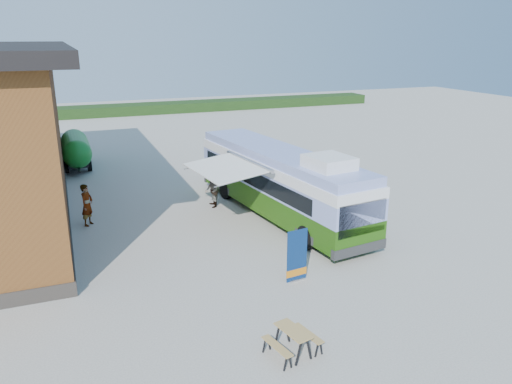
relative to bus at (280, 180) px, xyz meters
name	(u,v)px	position (x,y,z in m)	size (l,w,h in m)	color
ground	(266,263)	(-2.51, -4.47, -1.68)	(100.00, 100.00, 0.00)	#BCB7AD
hedge	(201,106)	(5.49, 33.53, -1.18)	(40.00, 3.00, 1.00)	#264419
bus	(280,180)	(0.00, 0.00, 0.00)	(3.93, 11.64, 3.51)	#2C6110
awning	(229,166)	(-2.43, -0.10, 0.88)	(2.92, 4.18, 0.50)	white
banner	(297,260)	(-2.05, -6.04, -0.93)	(0.79, 0.25, 1.82)	navy
picnic_table	(293,336)	(-3.91, -9.66, -1.15)	(1.43, 1.33, 0.70)	#A6874E
person_a	(87,205)	(-8.21, 1.88, -0.76)	(0.67, 0.44, 1.84)	#999999
person_b	(212,190)	(-2.52, 2.22, -0.85)	(0.81, 0.63, 1.66)	#999999
slurry_tanker	(76,149)	(-8.21, 12.43, -0.47)	(1.70, 5.69, 2.10)	#167926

